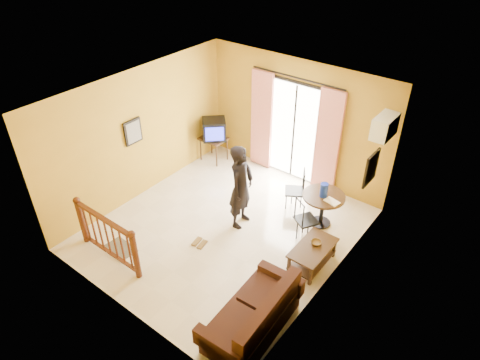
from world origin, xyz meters
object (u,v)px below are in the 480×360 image
Objects in this scene: dining_table at (323,201)px; coffee_table at (312,253)px; sofa at (255,317)px; standing_person at (241,187)px; television at (214,129)px.

coffee_table is at bearing -68.93° from dining_table.
sofa is at bearing -81.32° from dining_table.
sofa is 1.00× the size of standing_person.
television reaches higher than dining_table.
coffee_table is (0.44, -1.13, -0.26)m from dining_table.
standing_person is (-1.73, 1.91, 0.57)m from sofa.
coffee_table is 1.83m from standing_person.
dining_table is at bearing -62.36° from standing_person.
sofa is at bearing -147.01° from standing_person.
standing_person reaches higher than coffee_table.
dining_table is 2.92m from sofa.
dining_table is 0.86× the size of coffee_table.
dining_table is 0.47× the size of standing_person.
sofa is 2.64m from standing_person.
standing_person is at bearing 174.58° from coffee_table.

